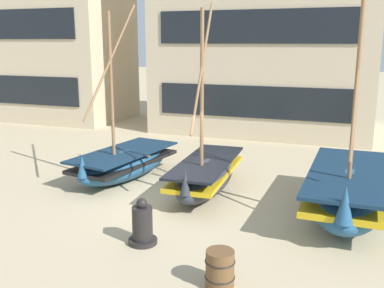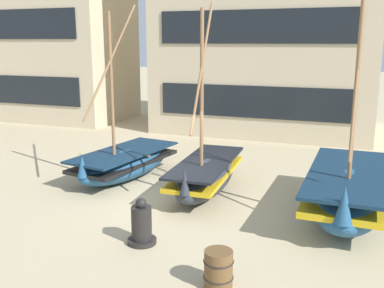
{
  "view_description": "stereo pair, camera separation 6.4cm",
  "coord_description": "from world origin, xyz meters",
  "px_view_note": "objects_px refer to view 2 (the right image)",
  "views": [
    {
      "loc": [
        4.38,
        -10.96,
        4.35
      ],
      "look_at": [
        0.0,
        1.0,
        1.4
      ],
      "focal_mm": 41.57,
      "sensor_mm": 36.0,
      "label": 1
    },
    {
      "loc": [
        4.44,
        -10.94,
        4.35
      ],
      "look_at": [
        0.0,
        1.0,
        1.4
      ],
      "focal_mm": 41.57,
      "sensor_mm": 36.0,
      "label": 2
    }
  ],
  "objects_px": {
    "fishing_boat_far_right": "(206,175)",
    "harbor_building_main": "(269,29)",
    "wooden_barrel": "(218,269)",
    "fishing_boat_near_left": "(124,163)",
    "capstan_winch": "(142,225)",
    "fishing_boat_centre_large": "(348,191)",
    "harbor_building_annex": "(39,26)"
  },
  "relations": [
    {
      "from": "fishing_boat_near_left",
      "to": "harbor_building_main",
      "type": "bearing_deg",
      "value": 75.64
    },
    {
      "from": "capstan_winch",
      "to": "harbor_building_annex",
      "type": "relative_size",
      "value": 0.1
    },
    {
      "from": "fishing_boat_centre_large",
      "to": "harbor_building_annex",
      "type": "bearing_deg",
      "value": 149.75
    },
    {
      "from": "fishing_boat_centre_large",
      "to": "harbor_building_annex",
      "type": "xyz_separation_m",
      "value": [
        -17.31,
        10.09,
        4.55
      ]
    },
    {
      "from": "wooden_barrel",
      "to": "harbor_building_main",
      "type": "distance_m",
      "value": 16.25
    },
    {
      "from": "wooden_barrel",
      "to": "capstan_winch",
      "type": "bearing_deg",
      "value": 151.9
    },
    {
      "from": "fishing_boat_far_right",
      "to": "harbor_building_annex",
      "type": "distance_m",
      "value": 17.17
    },
    {
      "from": "fishing_boat_far_right",
      "to": "harbor_building_main",
      "type": "bearing_deg",
      "value": 91.79
    },
    {
      "from": "capstan_winch",
      "to": "wooden_barrel",
      "type": "distance_m",
      "value": 2.39
    },
    {
      "from": "capstan_winch",
      "to": "harbor_building_annex",
      "type": "distance_m",
      "value": 19.35
    },
    {
      "from": "fishing_boat_near_left",
      "to": "wooden_barrel",
      "type": "relative_size",
      "value": 7.81
    },
    {
      "from": "fishing_boat_centre_large",
      "to": "capstan_winch",
      "type": "height_order",
      "value": "fishing_boat_centre_large"
    },
    {
      "from": "capstan_winch",
      "to": "harbor_building_annex",
      "type": "bearing_deg",
      "value": 134.43
    },
    {
      "from": "fishing_boat_far_right",
      "to": "wooden_barrel",
      "type": "distance_m",
      "value": 5.15
    },
    {
      "from": "wooden_barrel",
      "to": "fishing_boat_far_right",
      "type": "bearing_deg",
      "value": 111.09
    },
    {
      "from": "fishing_boat_far_right",
      "to": "wooden_barrel",
      "type": "xyz_separation_m",
      "value": [
        1.85,
        -4.8,
        -0.21
      ]
    },
    {
      "from": "fishing_boat_far_right",
      "to": "harbor_building_annex",
      "type": "height_order",
      "value": "harbor_building_annex"
    },
    {
      "from": "capstan_winch",
      "to": "fishing_boat_far_right",
      "type": "bearing_deg",
      "value": 86.06
    },
    {
      "from": "fishing_boat_near_left",
      "to": "wooden_barrel",
      "type": "distance_m",
      "value": 7.1
    },
    {
      "from": "capstan_winch",
      "to": "harbor_building_annex",
      "type": "height_order",
      "value": "harbor_building_annex"
    },
    {
      "from": "capstan_winch",
      "to": "harbor_building_main",
      "type": "relative_size",
      "value": 0.1
    },
    {
      "from": "fishing_boat_far_right",
      "to": "wooden_barrel",
      "type": "bearing_deg",
      "value": -68.91
    },
    {
      "from": "fishing_boat_near_left",
      "to": "capstan_winch",
      "type": "bearing_deg",
      "value": -56.8
    },
    {
      "from": "fishing_boat_near_left",
      "to": "fishing_boat_centre_large",
      "type": "bearing_deg",
      "value": -6.77
    },
    {
      "from": "fishing_boat_centre_large",
      "to": "wooden_barrel",
      "type": "distance_m",
      "value": 4.89
    },
    {
      "from": "fishing_boat_near_left",
      "to": "wooden_barrel",
      "type": "height_order",
      "value": "fishing_boat_near_left"
    },
    {
      "from": "fishing_boat_near_left",
      "to": "capstan_winch",
      "type": "relative_size",
      "value": 5.21
    },
    {
      "from": "fishing_boat_centre_large",
      "to": "fishing_boat_far_right",
      "type": "bearing_deg",
      "value": 174.45
    },
    {
      "from": "harbor_building_main",
      "to": "wooden_barrel",
      "type": "bearing_deg",
      "value": -81.95
    },
    {
      "from": "fishing_boat_far_right",
      "to": "capstan_winch",
      "type": "xyz_separation_m",
      "value": [
        -0.25,
        -3.68,
        -0.13
      ]
    },
    {
      "from": "wooden_barrel",
      "to": "harbor_building_main",
      "type": "height_order",
      "value": "harbor_building_main"
    },
    {
      "from": "fishing_boat_far_right",
      "to": "harbor_building_main",
      "type": "height_order",
      "value": "harbor_building_main"
    }
  ]
}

